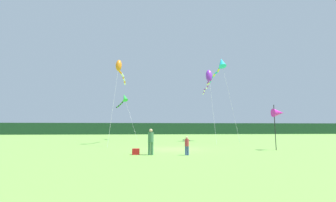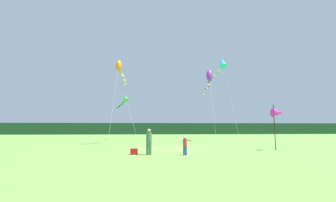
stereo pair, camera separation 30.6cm
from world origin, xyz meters
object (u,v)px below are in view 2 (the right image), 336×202
object	(u,v)px
person_child	(185,145)
kite_orange	(120,69)
kite_purple	(209,78)
kite_cyan	(221,65)
person_adult	(149,140)
cooler_box	(134,152)
kite_green	(125,99)
banner_flag_pole	(278,113)

from	to	relation	value
person_child	kite_orange	world-z (taller)	kite_orange
kite_purple	person_child	bearing A→B (deg)	-110.93
kite_cyan	kite_orange	size ratio (longest dim) A/B	1.25
person_adult	cooler_box	size ratio (longest dim) A/B	3.53
kite_purple	kite_green	xyz separation A→B (m)	(-11.89, 5.21, -2.33)
kite_orange	person_adult	bearing A→B (deg)	-71.20
person_child	kite_purple	size ratio (longest dim) A/B	0.12
kite_orange	kite_purple	size ratio (longest dim) A/B	0.95
kite_cyan	kite_orange	distance (m)	14.68
person_child	kite_purple	world-z (taller)	kite_purple
person_child	kite_green	size ratio (longest dim) A/B	0.17
kite_cyan	kite_orange	xyz separation A→B (m)	(-13.50, -5.30, -2.28)
person_adult	person_child	world-z (taller)	person_adult
banner_flag_pole	person_adult	bearing A→B (deg)	-167.32
person_child	cooler_box	distance (m)	3.41
person_child	banner_flag_pole	bearing A→B (deg)	18.54
cooler_box	kite_orange	size ratio (longest dim) A/B	0.05
kite_purple	kite_cyan	bearing A→B (deg)	25.23
banner_flag_pole	kite_green	size ratio (longest dim) A/B	0.50
person_child	kite_cyan	bearing A→B (deg)	63.88
person_adult	kite_cyan	xyz separation A→B (m)	(10.06, 15.39, 9.77)
person_adult	kite_purple	size ratio (longest dim) A/B	0.17
kite_orange	banner_flag_pole	bearing A→B (deg)	-29.41
person_adult	person_child	distance (m)	2.38
person_adult	kite_green	distance (m)	20.69
kite_purple	kite_green	distance (m)	13.19
person_child	banner_flag_pole	world-z (taller)	banner_flag_pole
kite_orange	kite_green	xyz separation A→B (m)	(-0.47, 9.53, -2.22)
kite_orange	person_child	bearing A→B (deg)	-61.07
person_child	kite_green	distance (m)	21.65
banner_flag_pole	kite_orange	world-z (taller)	kite_orange
person_child	banner_flag_pole	distance (m)	8.74
cooler_box	kite_purple	bearing A→B (deg)	57.61
person_adult	kite_orange	world-z (taller)	kite_orange
person_child	kite_cyan	xyz separation A→B (m)	(7.72, 15.75, 10.04)
cooler_box	banner_flag_pole	xyz separation A→B (m)	(11.32, 2.05, 2.75)
kite_green	kite_purple	bearing A→B (deg)	-23.64
kite_cyan	kite_purple	world-z (taller)	kite_cyan
person_child	kite_orange	distance (m)	14.24
person_child	kite_orange	bearing A→B (deg)	118.93
person_adult	cooler_box	xyz separation A→B (m)	(-0.98, 0.28, -0.75)
banner_flag_pole	kite_purple	bearing A→B (deg)	101.00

